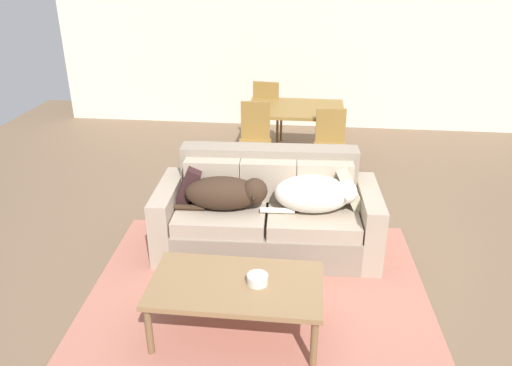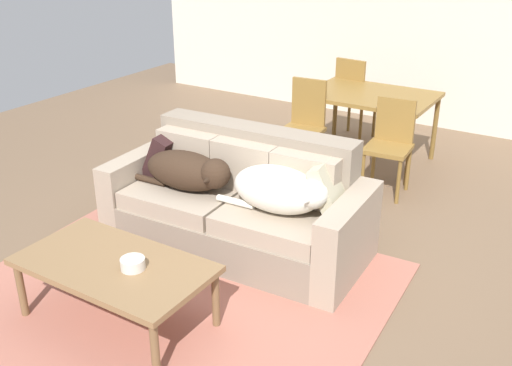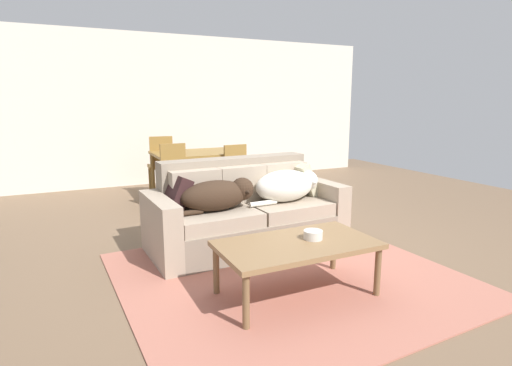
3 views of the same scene
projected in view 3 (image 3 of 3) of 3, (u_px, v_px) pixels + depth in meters
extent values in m
plane|color=brown|center=(278.00, 245.00, 4.38)|extent=(10.00, 10.00, 0.00)
cube|color=beige|center=(176.00, 110.00, 7.65)|extent=(8.00, 0.12, 2.70)
cube|color=#AB6655|center=(288.00, 276.00, 3.59)|extent=(2.90, 2.73, 0.01)
cube|color=gray|center=(248.00, 231.00, 4.32)|extent=(1.71, 0.96, 0.33)
cube|color=tan|center=(210.00, 215.00, 4.08)|extent=(0.85, 0.89, 0.14)
cube|color=tan|center=(282.00, 206.00, 4.47)|extent=(0.85, 0.89, 0.14)
cube|color=gray|center=(234.00, 178.00, 4.50)|extent=(1.68, 0.32, 0.45)
cube|color=tan|center=(196.00, 189.00, 4.10)|extent=(0.52, 0.18, 0.38)
cube|color=tan|center=(242.00, 184.00, 4.34)|extent=(0.52, 0.18, 0.38)
cube|color=tan|center=(284.00, 180.00, 4.58)|extent=(0.52, 0.18, 0.38)
cube|color=tan|center=(160.00, 230.00, 3.86)|extent=(0.22, 0.89, 0.63)
cube|color=tan|center=(319.00, 207.00, 4.72)|extent=(0.22, 0.89, 0.63)
ellipsoid|color=#332318|center=(215.00, 196.00, 3.98)|extent=(0.70, 0.38, 0.30)
sphere|color=#332318|center=(242.00, 189.00, 4.09)|extent=(0.23, 0.23, 0.23)
cone|color=black|center=(247.00, 192.00, 4.00)|extent=(0.11, 0.13, 0.10)
cylinder|color=#332318|center=(187.00, 213.00, 3.80)|extent=(0.31, 0.06, 0.05)
ellipsoid|color=silver|center=(285.00, 186.00, 4.34)|extent=(0.69, 0.40, 0.34)
sphere|color=silver|center=(308.00, 180.00, 4.45)|extent=(0.21, 0.21, 0.21)
cone|color=#ADA99D|center=(313.00, 183.00, 4.37)|extent=(0.10, 0.12, 0.09)
cylinder|color=silver|center=(263.00, 203.00, 4.17)|extent=(0.31, 0.06, 0.05)
cube|color=black|center=(175.00, 194.00, 3.99)|extent=(0.30, 0.39, 0.38)
cube|color=#B9B292|center=(301.00, 179.00, 4.66)|extent=(0.31, 0.43, 0.40)
cube|color=olive|center=(297.00, 245.00, 3.17)|extent=(1.23, 0.68, 0.04)
cylinder|color=brown|center=(246.00, 302.00, 2.72)|extent=(0.05, 0.05, 0.40)
cylinder|color=brown|center=(378.00, 272.00, 3.20)|extent=(0.05, 0.05, 0.40)
cylinder|color=brown|center=(216.00, 270.00, 3.23)|extent=(0.05, 0.05, 0.40)
cylinder|color=brown|center=(333.00, 249.00, 3.71)|extent=(0.05, 0.05, 0.40)
cylinder|color=silver|center=(313.00, 235.00, 3.24)|extent=(0.15, 0.15, 0.07)
cube|color=olive|center=(196.00, 153.00, 6.32)|extent=(1.27, 0.93, 0.04)
cylinder|color=brown|center=(165.00, 185.00, 5.78)|extent=(0.05, 0.05, 0.70)
cylinder|color=brown|center=(241.00, 178.00, 6.27)|extent=(0.05, 0.05, 0.70)
cylinder|color=brown|center=(153.00, 176.00, 6.51)|extent=(0.05, 0.05, 0.70)
cylinder|color=brown|center=(222.00, 170.00, 7.00)|extent=(0.05, 0.05, 0.70)
cube|color=olive|center=(178.00, 181.00, 5.59)|extent=(0.43, 0.43, 0.04)
cube|color=olive|center=(173.00, 161.00, 5.69)|extent=(0.36, 0.06, 0.48)
cylinder|color=brown|center=(171.00, 202.00, 5.41)|extent=(0.04, 0.04, 0.42)
cylinder|color=brown|center=(195.00, 199.00, 5.57)|extent=(0.04, 0.04, 0.42)
cylinder|color=brown|center=(163.00, 197.00, 5.70)|extent=(0.04, 0.04, 0.42)
cylinder|color=brown|center=(186.00, 194.00, 5.86)|extent=(0.04, 0.04, 0.42)
cube|color=olive|center=(241.00, 176.00, 5.95)|extent=(0.43, 0.43, 0.04)
cube|color=olive|center=(235.00, 159.00, 6.06)|extent=(0.36, 0.06, 0.42)
cylinder|color=brown|center=(236.00, 195.00, 5.77)|extent=(0.04, 0.04, 0.43)
cylinder|color=brown|center=(257.00, 192.00, 5.93)|extent=(0.04, 0.04, 0.43)
cylinder|color=brown|center=(226.00, 191.00, 6.06)|extent=(0.04, 0.04, 0.43)
cylinder|color=brown|center=(246.00, 188.00, 6.22)|extent=(0.04, 0.04, 0.43)
cube|color=olive|center=(161.00, 166.00, 6.74)|extent=(0.44, 0.44, 0.04)
cube|color=olive|center=(161.00, 152.00, 6.52)|extent=(0.36, 0.07, 0.49)
cylinder|color=brown|center=(170.00, 178.00, 7.00)|extent=(0.04, 0.04, 0.44)
cylinder|color=brown|center=(150.00, 179.00, 6.88)|extent=(0.04, 0.04, 0.44)
cylinder|color=brown|center=(173.00, 182.00, 6.68)|extent=(0.04, 0.04, 0.44)
cylinder|color=brown|center=(152.00, 183.00, 6.57)|extent=(0.04, 0.04, 0.44)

